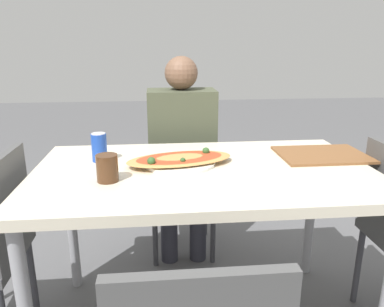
{
  "coord_description": "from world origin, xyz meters",
  "views": [
    {
      "loc": [
        -0.19,
        -1.45,
        1.27
      ],
      "look_at": [
        -0.05,
        0.02,
        0.83
      ],
      "focal_mm": 35.0,
      "sensor_mm": 36.0,
      "label": 1
    }
  ],
  "objects_px": {
    "person_seated": "(182,145)",
    "soda_can": "(99,147)",
    "pizza_main": "(180,160)",
    "chair_far_seated": "(181,173)",
    "dining_table": "(204,185)",
    "drink_glass": "(107,168)"
  },
  "relations": [
    {
      "from": "person_seated",
      "to": "pizza_main",
      "type": "xyz_separation_m",
      "value": [
        -0.05,
        -0.56,
        0.09
      ]
    },
    {
      "from": "chair_far_seated",
      "to": "pizza_main",
      "type": "bearing_deg",
      "value": 85.79
    },
    {
      "from": "dining_table",
      "to": "drink_glass",
      "type": "xyz_separation_m",
      "value": [
        -0.38,
        -0.11,
        0.12
      ]
    },
    {
      "from": "person_seated",
      "to": "drink_glass",
      "type": "height_order",
      "value": "person_seated"
    },
    {
      "from": "person_seated",
      "to": "pizza_main",
      "type": "bearing_deg",
      "value": 84.96
    },
    {
      "from": "dining_table",
      "to": "soda_can",
      "type": "distance_m",
      "value": 0.48
    },
    {
      "from": "chair_far_seated",
      "to": "drink_glass",
      "type": "height_order",
      "value": "drink_glass"
    },
    {
      "from": "person_seated",
      "to": "pizza_main",
      "type": "relative_size",
      "value": 2.45
    },
    {
      "from": "person_seated",
      "to": "soda_can",
      "type": "height_order",
      "value": "person_seated"
    },
    {
      "from": "chair_far_seated",
      "to": "person_seated",
      "type": "bearing_deg",
      "value": 90.0
    },
    {
      "from": "pizza_main",
      "to": "soda_can",
      "type": "height_order",
      "value": "soda_can"
    },
    {
      "from": "drink_glass",
      "to": "dining_table",
      "type": "bearing_deg",
      "value": 16.17
    },
    {
      "from": "pizza_main",
      "to": "soda_can",
      "type": "distance_m",
      "value": 0.36
    },
    {
      "from": "pizza_main",
      "to": "drink_glass",
      "type": "distance_m",
      "value": 0.33
    },
    {
      "from": "pizza_main",
      "to": "drink_glass",
      "type": "relative_size",
      "value": 4.78
    },
    {
      "from": "soda_can",
      "to": "pizza_main",
      "type": "bearing_deg",
      "value": -13.19
    },
    {
      "from": "drink_glass",
      "to": "soda_can",
      "type": "bearing_deg",
      "value": 103.92
    },
    {
      "from": "pizza_main",
      "to": "soda_can",
      "type": "relative_size",
      "value": 3.93
    },
    {
      "from": "chair_far_seated",
      "to": "pizza_main",
      "type": "xyz_separation_m",
      "value": [
        -0.05,
        -0.68,
        0.3
      ]
    },
    {
      "from": "chair_far_seated",
      "to": "soda_can",
      "type": "height_order",
      "value": "soda_can"
    },
    {
      "from": "dining_table",
      "to": "chair_far_seated",
      "type": "distance_m",
      "value": 0.77
    },
    {
      "from": "dining_table",
      "to": "soda_can",
      "type": "relative_size",
      "value": 11.18
    }
  ]
}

